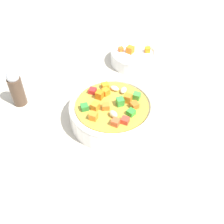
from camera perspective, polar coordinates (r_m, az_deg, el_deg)
name	(u,v)px	position (r cm, az deg, el deg)	size (l,w,h in cm)	color
ground_plane	(112,123)	(54.75, 0.00, -2.36)	(140.00, 140.00, 2.00)	#BAB2A0
soup_bowl_main	(112,111)	(52.28, 0.00, 0.20)	(16.25, 16.25, 5.60)	white
spoon	(51,144)	(50.71, -12.62, -6.58)	(8.66, 18.46, 0.76)	silver
side_bowl_small	(134,56)	(68.31, 4.55, 11.48)	(11.27, 11.27, 4.30)	white
pepper_shaker	(16,88)	(58.14, -19.35, 4.79)	(2.81, 2.81, 8.19)	#4C3828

